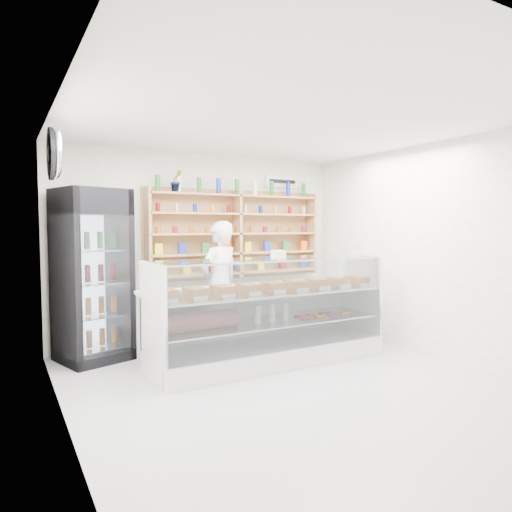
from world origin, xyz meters
TOP-DOWN VIEW (x-y plane):
  - room at (0.00, 0.00)m, footprint 5.00×5.00m
  - display_counter at (0.22, 0.93)m, footprint 3.03×0.90m
  - shop_worker at (-0.03, 1.85)m, footprint 0.75×0.61m
  - drinks_cooler at (-1.69, 2.11)m, footprint 0.97×0.96m
  - wall_shelving at (0.50, 2.34)m, footprint 2.84×0.28m
  - potted_plant at (-0.47, 2.34)m, footprint 0.20×0.17m
  - security_mirror at (-2.17, 1.20)m, footprint 0.15×0.50m
  - wall_sign at (1.40, 2.47)m, footprint 0.62×0.03m

SIDE VIEW (x-z plane):
  - display_counter at x=0.22m, z-range -0.30..1.02m
  - shop_worker at x=-0.03m, z-range 0.00..1.78m
  - drinks_cooler at x=-1.69m, z-range 0.00..2.18m
  - room at x=0.00m, z-range -1.10..3.90m
  - wall_shelving at x=0.50m, z-range 0.93..2.26m
  - potted_plant at x=-0.47m, z-range 2.20..2.51m
  - security_mirror at x=-2.17m, z-range 2.20..2.70m
  - wall_sign at x=1.40m, z-range 2.35..2.55m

